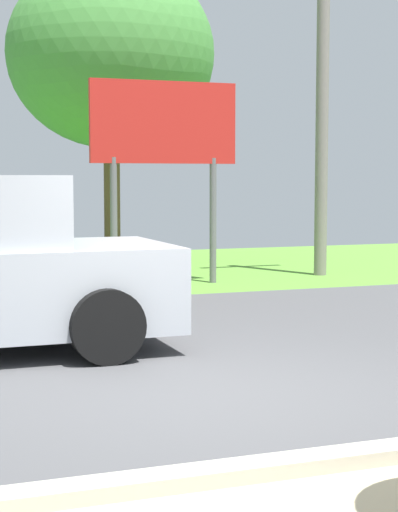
% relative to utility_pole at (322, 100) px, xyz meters
% --- Properties ---
extents(ground_plane, '(40.00, 22.00, 0.20)m').
position_rel_utility_pole_xyz_m(ground_plane, '(-5.17, -4.79, -3.37)').
color(ground_plane, '#4C4C4F').
extents(utility_pole, '(1.80, 0.24, 6.30)m').
position_rel_utility_pole_xyz_m(utility_pole, '(0.00, 0.00, 0.00)').
color(utility_pole, gray).
rests_on(utility_pole, ground_plane).
extents(roadside_billboard, '(2.60, 0.12, 3.50)m').
position_rel_utility_pole_xyz_m(roadside_billboard, '(-3.26, -0.41, -0.77)').
color(roadside_billboard, slate).
rests_on(roadside_billboard, ground_plane).
extents(tree_left_far, '(4.54, 4.54, 6.63)m').
position_rel_utility_pole_xyz_m(tree_left_far, '(-3.04, 4.05, 1.23)').
color(tree_left_far, brown).
rests_on(tree_left_far, ground_plane).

